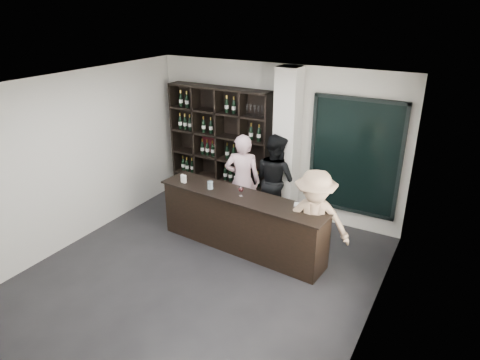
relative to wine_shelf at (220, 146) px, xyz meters
The scene contains 12 objects.
floor 3.06m from the wine_shelf, 65.85° to the right, with size 5.00×5.50×0.01m, color black.
wine_shelf is the anchor object (origin of this frame).
structural_column 1.52m from the wine_shelf, ahead, with size 0.40×0.40×2.90m, color silver.
glass_panel 2.71m from the wine_shelf, ahead, with size 1.60×0.08×2.10m.
tasting_counter 2.09m from the wine_shelf, 47.95° to the right, with size 3.02×0.63×0.99m.
taster_pink 1.20m from the wine_shelf, 37.76° to the right, with size 0.65×0.42×1.77m, color #D2A8B4.
taster_black 1.47m from the wine_shelf, 12.88° to the right, with size 0.85×0.66×1.74m, color black.
customer 3.02m from the wine_shelf, 30.39° to the right, with size 1.09×0.63×1.69m, color #8E735B.
wine_glass 2.00m from the wine_shelf, 48.49° to the right, with size 0.08×0.08×0.19m, color white, non-canonical shape.
spit_cup 1.65m from the wine_shelf, 64.04° to the right, with size 0.10×0.10×0.13m, color silver.
napkin_stack 2.64m from the wine_shelf, 30.76° to the right, with size 0.13×0.13×0.02m, color white.
card_stand 1.50m from the wine_shelf, 83.42° to the right, with size 0.09×0.05×0.14m, color white.
Camera 1 is at (3.24, -4.44, 3.93)m, focal length 32.00 mm.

